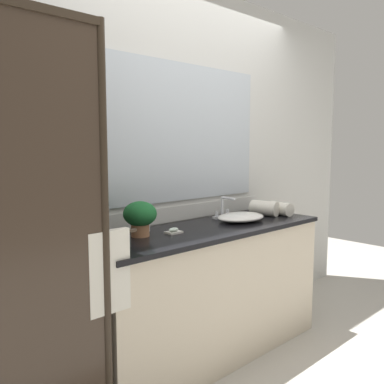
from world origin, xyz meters
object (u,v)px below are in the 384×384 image
amenity_bottle_body_wash (101,235)px  amenity_bottle_shampoo (148,224)px  faucet (223,211)px  rolled_towel_near_edge (280,209)px  sink_basin (241,217)px  soap_dish (174,231)px  rolled_towel_middle (264,208)px  potted_plant (140,216)px

amenity_bottle_body_wash → amenity_bottle_shampoo: 0.39m
faucet → rolled_towel_near_edge: faucet is taller
amenity_bottle_body_wash → sink_basin: bearing=-5.6°
soap_dish → amenity_bottle_body_wash: size_ratio=1.05×
sink_basin → amenity_bottle_body_wash: 1.09m
sink_basin → amenity_bottle_shampoo: size_ratio=4.07×
rolled_towel_near_edge → rolled_towel_middle: size_ratio=0.91×
potted_plant → amenity_bottle_shampoo: potted_plant is taller
faucet → amenity_bottle_body_wash: (-1.09, -0.07, -0.01)m
potted_plant → rolled_towel_middle: size_ratio=1.00×
soap_dish → rolled_towel_middle: size_ratio=0.47×
sink_basin → rolled_towel_middle: 0.32m
rolled_towel_middle → faucet: bearing=155.5°
sink_basin → amenity_bottle_body_wash: bearing=174.4°
sink_basin → rolled_towel_middle: bearing=5.5°
rolled_towel_middle → amenity_bottle_body_wash: bearing=176.9°
amenity_bottle_body_wash → amenity_bottle_shampoo: size_ratio=1.01×
amenity_bottle_body_wash → soap_dish: bearing=-11.0°
faucet → potted_plant: size_ratio=0.80×
soap_dish → rolled_towel_near_edge: size_ratio=0.52×
faucet → soap_dish: faucet is taller
sink_basin → rolled_towel_near_edge: bearing=-5.9°
potted_plant → soap_dish: potted_plant is taller
rolled_towel_near_edge → potted_plant: bearing=174.0°
amenity_bottle_body_wash → rolled_towel_middle: 1.41m
faucet → amenity_bottle_body_wash: faucet is taller
potted_plant → rolled_towel_near_edge: 1.27m
rolled_towel_near_edge → rolled_towel_middle: rolled_towel_middle is taller
soap_dish → amenity_bottle_shampoo: (-0.08, 0.16, 0.03)m
faucet → amenity_bottle_body_wash: bearing=-176.4°
faucet → amenity_bottle_shampoo: faucet is taller
amenity_bottle_shampoo → rolled_towel_near_edge: (1.14, -0.22, 0.01)m
soap_dish → amenity_bottle_shampoo: amenity_bottle_shampoo is taller
soap_dish → sink_basin: bearing=-1.5°
faucet → potted_plant: bearing=-174.1°
amenity_bottle_body_wash → faucet: bearing=3.6°
amenity_bottle_shampoo → rolled_towel_near_edge: bearing=-10.9°
soap_dish → amenity_bottle_shampoo: size_ratio=1.05×
sink_basin → amenity_bottle_shampoo: 0.73m
sink_basin → rolled_towel_middle: size_ratio=1.82×
soap_dish → rolled_towel_middle: (0.94, 0.01, 0.04)m
faucet → amenity_bottle_shampoo: size_ratio=1.79×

